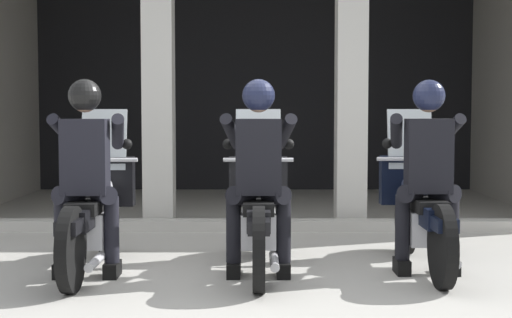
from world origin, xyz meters
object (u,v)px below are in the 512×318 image
Objects in this scene: police_officer_left at (84,161)px; motorcycle_center at (256,210)px; motorcycle_right at (417,208)px; motorcycle_left at (92,210)px; police_officer_center at (256,160)px; police_officer_right at (425,159)px.

motorcycle_center is at bearing 10.95° from police_officer_left.
motorcycle_center is (1.38, 0.29, -0.44)m from police_officer_left.
motorcycle_center is 1.00× the size of motorcycle_right.
motorcycle_left is 1.29× the size of police_officer_center.
police_officer_center is at bearing -177.47° from police_officer_right.
police_officer_right reaches higher than motorcycle_left.
motorcycle_center and motorcycle_right have the same top height.
police_officer_left is 0.78× the size of motorcycle_center.
police_officer_center is 1.00× the size of police_officer_right.
police_officer_left is 2.82m from motorcycle_right.
police_officer_right is at bearing 5.95° from police_officer_center.
motorcycle_center is at bearing -177.47° from motorcycle_right.
police_officer_right is at bearing -4.33° from motorcycle_left.
motorcycle_left is 1.38m from motorcycle_center.
police_officer_right is (2.75, -0.16, 0.44)m from motorcycle_left.
motorcycle_right is 1.29× the size of police_officer_right.
police_officer_left is 0.78× the size of motorcycle_right.
police_officer_right is at bearing -92.47° from motorcycle_right.
motorcycle_right is (1.38, 0.40, -0.44)m from police_officer_center.
motorcycle_left and motorcycle_center have the same top height.
motorcycle_left is 1.00× the size of motorcycle_right.
police_officer_center is 1.38m from police_officer_right.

